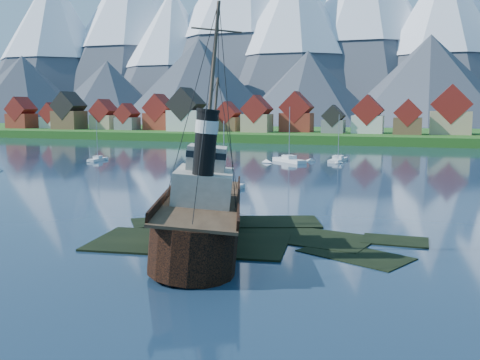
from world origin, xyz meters
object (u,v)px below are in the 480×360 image
(sailboat_b, at_px, (98,160))
(sailboat_c, at_px, (289,161))
(tugboat_wreck, at_px, (206,211))
(sailboat_f, at_px, (224,190))
(sailboat_e, at_px, (338,160))

(sailboat_b, xyz_separation_m, sailboat_c, (43.08, 11.69, 0.06))
(sailboat_b, relative_size, sailboat_c, 0.75)
(sailboat_c, bearing_deg, tugboat_wreck, -129.99)
(sailboat_f, bearing_deg, tugboat_wreck, -63.06)
(sailboat_b, height_order, sailboat_e, sailboat_e)
(sailboat_f, bearing_deg, sailboat_c, 100.95)
(tugboat_wreck, distance_m, sailboat_b, 80.75)
(tugboat_wreck, distance_m, sailboat_e, 78.07)
(sailboat_c, xyz_separation_m, sailboat_f, (0.92, -44.85, -0.05))
(sailboat_c, relative_size, sailboat_f, 1.20)
(sailboat_c, height_order, sailboat_f, sailboat_c)
(tugboat_wreck, bearing_deg, sailboat_c, 78.74)
(sailboat_b, relative_size, sailboat_e, 0.87)
(tugboat_wreck, bearing_deg, sailboat_e, 70.65)
(sailboat_b, bearing_deg, sailboat_f, -41.16)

